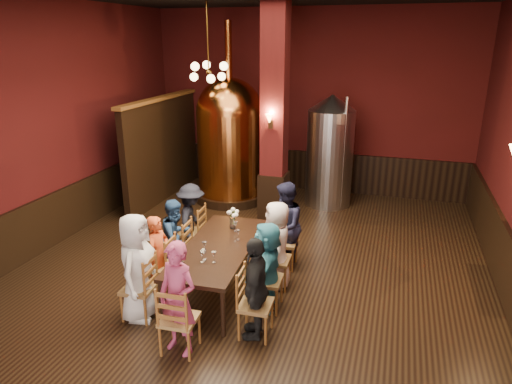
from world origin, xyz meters
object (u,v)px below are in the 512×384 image
(person_2, at_px, (176,237))
(rose_vase, at_px, (233,215))
(dining_table, at_px, (218,249))
(person_1, at_px, (159,255))
(person_0, at_px, (137,267))
(steel_vessel, at_px, (330,151))
(copper_kettle, at_px, (230,139))

(person_2, distance_m, rose_vase, 1.00)
(rose_vase, bearing_deg, dining_table, -88.13)
(person_1, bearing_deg, person_0, -172.19)
(dining_table, height_order, person_0, person_0)
(steel_vessel, distance_m, rose_vase, 3.86)
(person_1, xyz_separation_m, person_2, (-0.04, 0.66, 0.02))
(dining_table, distance_m, rose_vase, 0.77)
(copper_kettle, height_order, rose_vase, copper_kettle)
(person_1, bearing_deg, copper_kettle, 10.81)
(person_1, bearing_deg, person_2, 7.81)
(dining_table, relative_size, copper_kettle, 0.59)
(person_2, relative_size, steel_vessel, 0.50)
(rose_vase, bearing_deg, person_1, -126.66)
(person_0, xyz_separation_m, steel_vessel, (1.82, 5.46, 0.51))
(copper_kettle, xyz_separation_m, steel_vessel, (2.33, 0.35, -0.22))
(steel_vessel, bearing_deg, person_0, -108.43)
(dining_table, xyz_separation_m, rose_vase, (-0.02, 0.71, 0.29))
(copper_kettle, xyz_separation_m, rose_vase, (1.28, -3.35, -0.53))
(dining_table, height_order, person_2, person_2)
(person_0, bearing_deg, person_2, -5.60)
(dining_table, xyz_separation_m, person_1, (-0.83, -0.38, -0.05))
(dining_table, xyz_separation_m, person_0, (-0.79, -1.04, 0.09))
(dining_table, bearing_deg, person_2, 158.78)
(rose_vase, bearing_deg, person_2, -153.19)
(copper_kettle, bearing_deg, person_0, -84.27)
(person_2, height_order, steel_vessel, steel_vessel)
(person_0, height_order, steel_vessel, steel_vessel)
(copper_kettle, bearing_deg, person_2, -83.36)
(person_1, relative_size, rose_vase, 3.61)
(dining_table, height_order, steel_vessel, steel_vessel)
(copper_kettle, relative_size, rose_vase, 11.72)
(person_0, bearing_deg, copper_kettle, -2.99)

